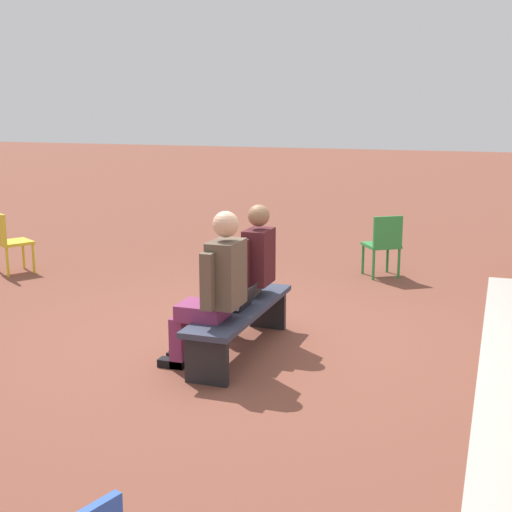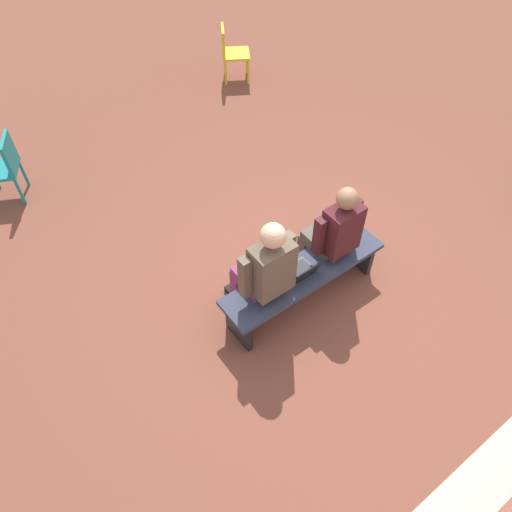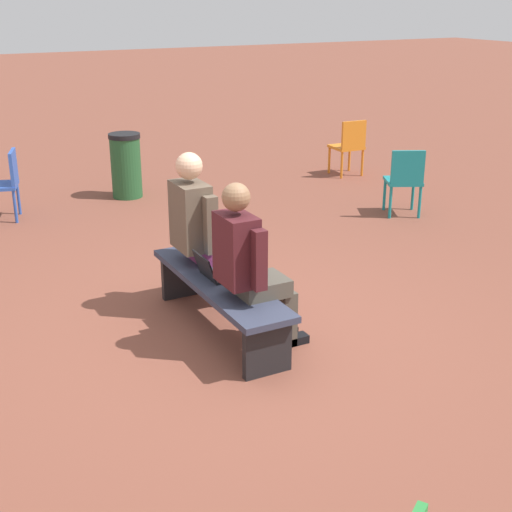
{
  "view_description": "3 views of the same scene",
  "coord_description": "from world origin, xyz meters",
  "px_view_note": "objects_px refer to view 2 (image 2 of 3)",
  "views": [
    {
      "loc": [
        6.1,
        2.25,
        2.27
      ],
      "look_at": [
        0.35,
        0.24,
        0.97
      ],
      "focal_mm": 50.0,
      "sensor_mm": 36.0,
      "label": 1
    },
    {
      "loc": [
        2.43,
        2.25,
        4.28
      ],
      "look_at": [
        0.71,
        -0.09,
        0.91
      ],
      "focal_mm": 35.0,
      "sensor_mm": 36.0,
      "label": 2
    },
    {
      "loc": [
        -4.58,
        2.25,
        2.6
      ],
      "look_at": [
        -0.1,
        -0.13,
        0.72
      ],
      "focal_mm": 50.0,
      "sensor_mm": 36.0,
      "label": 3
    }
  ],
  "objects_px": {
    "plastic_chair_near_bench_left": "(231,50)",
    "bench": "(304,277)",
    "person_student": "(333,231)",
    "laptop": "(301,272)",
    "plastic_chair_near_bench_right": "(5,165)",
    "person_adult": "(264,269)"
  },
  "relations": [
    {
      "from": "plastic_chair_near_bench_right",
      "to": "person_student",
      "type": "bearing_deg",
      "value": 124.15
    },
    {
      "from": "person_student",
      "to": "laptop",
      "type": "distance_m",
      "value": 0.51
    },
    {
      "from": "person_student",
      "to": "plastic_chair_near_bench_right",
      "type": "height_order",
      "value": "person_student"
    },
    {
      "from": "laptop",
      "to": "plastic_chair_near_bench_right",
      "type": "xyz_separation_m",
      "value": [
        1.78,
        -3.38,
        -0.02
      ]
    },
    {
      "from": "person_adult",
      "to": "laptop",
      "type": "distance_m",
      "value": 0.46
    },
    {
      "from": "person_student",
      "to": "plastic_chair_near_bench_left",
      "type": "xyz_separation_m",
      "value": [
        -1.54,
        -4.0,
        -0.23
      ]
    },
    {
      "from": "bench",
      "to": "laptop",
      "type": "height_order",
      "value": "laptop"
    },
    {
      "from": "person_student",
      "to": "laptop",
      "type": "bearing_deg",
      "value": 9.82
    },
    {
      "from": "person_adult",
      "to": "plastic_chair_near_bench_right",
      "type": "xyz_separation_m",
      "value": [
        1.39,
        -3.29,
        -0.26
      ]
    },
    {
      "from": "plastic_chair_near_bench_left",
      "to": "plastic_chair_near_bench_right",
      "type": "relative_size",
      "value": 1.0
    },
    {
      "from": "laptop",
      "to": "plastic_chair_near_bench_left",
      "type": "height_order",
      "value": "plastic_chair_near_bench_left"
    },
    {
      "from": "bench",
      "to": "person_adult",
      "type": "xyz_separation_m",
      "value": [
        0.45,
        -0.07,
        0.38
      ]
    },
    {
      "from": "bench",
      "to": "plastic_chair_near_bench_right",
      "type": "bearing_deg",
      "value": -61.34
    },
    {
      "from": "bench",
      "to": "plastic_chair_near_bench_right",
      "type": "distance_m",
      "value": 3.83
    },
    {
      "from": "bench",
      "to": "laptop",
      "type": "xyz_separation_m",
      "value": [
        0.06,
        0.01,
        0.15
      ]
    },
    {
      "from": "plastic_chair_near_bench_right",
      "to": "plastic_chair_near_bench_left",
      "type": "bearing_deg",
      "value": -169.37
    },
    {
      "from": "bench",
      "to": "person_student",
      "type": "bearing_deg",
      "value": -170.41
    },
    {
      "from": "laptop",
      "to": "plastic_chair_near_bench_left",
      "type": "relative_size",
      "value": 0.38
    },
    {
      "from": "laptop",
      "to": "plastic_chair_near_bench_right",
      "type": "distance_m",
      "value": 3.82
    },
    {
      "from": "plastic_chair_near_bench_left",
      "to": "bench",
      "type": "bearing_deg",
      "value": 64.59
    },
    {
      "from": "plastic_chair_near_bench_left",
      "to": "person_student",
      "type": "bearing_deg",
      "value": 69.0
    },
    {
      "from": "person_student",
      "to": "laptop",
      "type": "height_order",
      "value": "person_student"
    }
  ]
}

